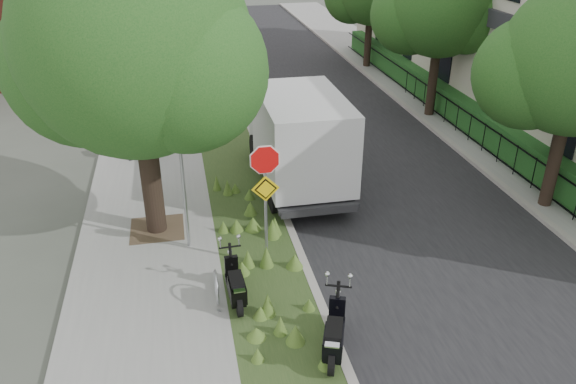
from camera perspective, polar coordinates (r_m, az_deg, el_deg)
name	(u,v)px	position (r m, az deg, el deg)	size (l,w,h in m)	color
ground	(329,275)	(13.50, 4.21, -8.44)	(120.00, 120.00, 0.00)	#4C5147
sidewalk_near	(151,135)	(21.98, -13.72, 5.63)	(3.50, 60.00, 0.12)	gray
verge	(224,130)	(22.02, -6.54, 6.28)	(2.00, 60.00, 0.12)	#2C441D
kerb_near	(249,128)	(22.11, -3.95, 6.50)	(0.20, 60.00, 0.13)	#9E9991
road	(336,123)	(22.82, 4.85, 6.97)	(7.00, 60.00, 0.01)	black
kerb_far	(417,116)	(23.98, 12.99, 7.53)	(0.20, 60.00, 0.13)	#9E9991
footpath_far	(455,113)	(24.72, 16.63, 7.66)	(3.20, 60.00, 0.12)	gray
street_tree_main	(132,53)	(13.76, -15.56, 13.44)	(6.21, 5.54, 7.66)	black
bare_post	(182,174)	(13.59, -10.67, 1.76)	(0.08, 0.08, 4.00)	#A5A8AD
bike_hoop	(216,287)	(12.36, -7.28, -9.57)	(0.06, 0.78, 0.77)	#A5A8AD
sign_assembly	(265,182)	(12.53, -2.32, 1.02)	(0.94, 0.08, 3.22)	#A5A8AD
fence_far	(435,101)	(24.08, 14.68, 8.95)	(0.04, 24.00, 1.00)	black
hedge_far	(451,100)	(24.39, 16.18, 8.99)	(1.00, 24.00, 1.10)	#1B4C1B
terrace_houses	(546,9)	(25.48, 24.76, 16.51)	(7.40, 26.40, 8.20)	beige
far_tree_a	(574,66)	(16.55, 27.02, 11.31)	(4.60, 4.10, 6.22)	black
far_tree_b	(439,7)	(23.18, 15.13, 17.67)	(4.83, 4.31, 6.56)	black
scooter_near	(236,289)	(12.26, -5.30, -9.77)	(0.37, 1.64, 0.78)	black
scooter_far	(334,339)	(10.99, 4.70, -14.68)	(0.79, 1.70, 0.85)	black
box_truck	(298,135)	(16.93, 1.02, 5.84)	(2.33, 5.73, 2.59)	#262628
utility_cabinet	(137,141)	(19.88, -15.13, 4.98)	(0.97, 0.81, 1.10)	#262628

